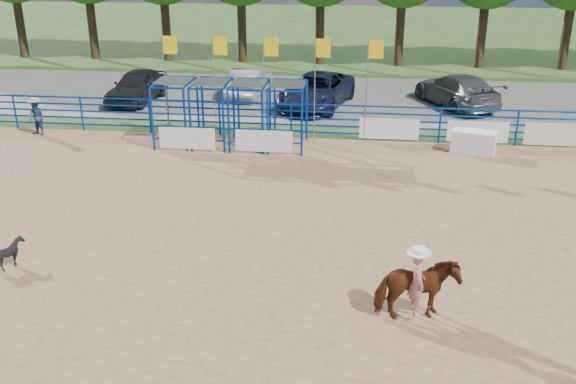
{
  "coord_description": "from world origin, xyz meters",
  "views": [
    {
      "loc": [
        2.86,
        -15.31,
        8.07
      ],
      "look_at": [
        0.93,
        1.0,
        1.3
      ],
      "focal_mm": 40.0,
      "sensor_mm": 36.0,
      "label": 1
    }
  ],
  "objects_px": {
    "car_d": "(457,90)",
    "car_c": "(316,91)",
    "spectator_cowboy": "(36,117)",
    "announcer_table": "(474,142)",
    "calf": "(10,253)",
    "car_a": "(137,86)",
    "horse_and_rider": "(417,284)",
    "car_b": "(249,82)"
  },
  "relations": [
    {
      "from": "car_d",
      "to": "car_b",
      "type": "bearing_deg",
      "value": -29.6
    },
    {
      "from": "horse_and_rider",
      "to": "car_d",
      "type": "relative_size",
      "value": 0.47
    },
    {
      "from": "spectator_cowboy",
      "to": "car_a",
      "type": "xyz_separation_m",
      "value": [
        2.25,
        6.02,
        -0.02
      ]
    },
    {
      "from": "announcer_table",
      "to": "car_c",
      "type": "distance_m",
      "value": 9.06
    },
    {
      "from": "horse_and_rider",
      "to": "car_b",
      "type": "distance_m",
      "value": 21.21
    },
    {
      "from": "announcer_table",
      "to": "car_c",
      "type": "height_order",
      "value": "car_c"
    },
    {
      "from": "horse_and_rider",
      "to": "spectator_cowboy",
      "type": "height_order",
      "value": "horse_and_rider"
    },
    {
      "from": "car_a",
      "to": "car_b",
      "type": "relative_size",
      "value": 1.05
    },
    {
      "from": "announcer_table",
      "to": "horse_and_rider",
      "type": "xyz_separation_m",
      "value": [
        -2.98,
        -11.86,
        0.44
      ]
    },
    {
      "from": "calf",
      "to": "spectator_cowboy",
      "type": "relative_size",
      "value": 0.5
    },
    {
      "from": "spectator_cowboy",
      "to": "car_b",
      "type": "height_order",
      "value": "spectator_cowboy"
    },
    {
      "from": "horse_and_rider",
      "to": "car_d",
      "type": "bearing_deg",
      "value": 80.52
    },
    {
      "from": "car_a",
      "to": "car_c",
      "type": "bearing_deg",
      "value": 5.23
    },
    {
      "from": "announcer_table",
      "to": "car_b",
      "type": "bearing_deg",
      "value": 141.61
    },
    {
      "from": "calf",
      "to": "car_c",
      "type": "xyz_separation_m",
      "value": [
        6.52,
        16.9,
        0.39
      ]
    },
    {
      "from": "car_a",
      "to": "car_d",
      "type": "relative_size",
      "value": 0.86
    },
    {
      "from": "horse_and_rider",
      "to": "car_a",
      "type": "height_order",
      "value": "horse_and_rider"
    },
    {
      "from": "horse_and_rider",
      "to": "calf",
      "type": "relative_size",
      "value": 3.22
    },
    {
      "from": "car_b",
      "to": "car_d",
      "type": "relative_size",
      "value": 0.82
    },
    {
      "from": "calf",
      "to": "car_b",
      "type": "height_order",
      "value": "car_b"
    },
    {
      "from": "car_c",
      "to": "car_a",
      "type": "bearing_deg",
      "value": -166.71
    },
    {
      "from": "spectator_cowboy",
      "to": "car_c",
      "type": "xyz_separation_m",
      "value": [
        11.22,
        6.05,
        -0.01
      ]
    },
    {
      "from": "announcer_table",
      "to": "car_d",
      "type": "distance_m",
      "value": 7.23
    },
    {
      "from": "announcer_table",
      "to": "calf",
      "type": "distance_m",
      "value": 16.87
    },
    {
      "from": "car_b",
      "to": "car_c",
      "type": "relative_size",
      "value": 0.77
    },
    {
      "from": "calf",
      "to": "car_b",
      "type": "distance_m",
      "value": 18.97
    },
    {
      "from": "horse_and_rider",
      "to": "car_d",
      "type": "height_order",
      "value": "horse_and_rider"
    },
    {
      "from": "calf",
      "to": "car_b",
      "type": "bearing_deg",
      "value": -30.22
    },
    {
      "from": "car_a",
      "to": "car_d",
      "type": "height_order",
      "value": "car_a"
    },
    {
      "from": "horse_and_rider",
      "to": "car_b",
      "type": "bearing_deg",
      "value": 109.89
    },
    {
      "from": "spectator_cowboy",
      "to": "car_a",
      "type": "relative_size",
      "value": 0.34
    },
    {
      "from": "car_a",
      "to": "car_c",
      "type": "xyz_separation_m",
      "value": [
        8.97,
        0.03,
        0.01
      ]
    },
    {
      "from": "spectator_cowboy",
      "to": "car_d",
      "type": "xyz_separation_m",
      "value": [
        17.98,
        7.03,
        -0.03
      ]
    },
    {
      "from": "announcer_table",
      "to": "horse_and_rider",
      "type": "relative_size",
      "value": 0.65
    },
    {
      "from": "spectator_cowboy",
      "to": "car_d",
      "type": "relative_size",
      "value": 0.29
    },
    {
      "from": "car_c",
      "to": "car_d",
      "type": "relative_size",
      "value": 1.06
    },
    {
      "from": "horse_and_rider",
      "to": "car_d",
      "type": "distance_m",
      "value": 19.35
    },
    {
      "from": "calf",
      "to": "car_a",
      "type": "xyz_separation_m",
      "value": [
        -2.45,
        16.88,
        0.39
      ]
    },
    {
      "from": "car_d",
      "to": "car_c",
      "type": "bearing_deg",
      "value": -16.62
    },
    {
      "from": "calf",
      "to": "car_b",
      "type": "relative_size",
      "value": 0.18
    },
    {
      "from": "horse_and_rider",
      "to": "spectator_cowboy",
      "type": "relative_size",
      "value": 1.6
    },
    {
      "from": "spectator_cowboy",
      "to": "car_c",
      "type": "height_order",
      "value": "car_c"
    }
  ]
}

